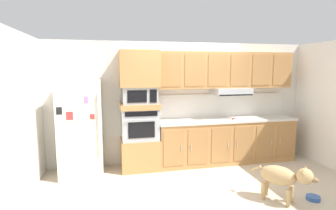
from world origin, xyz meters
TOP-DOWN VIEW (x-y plane):
  - ground_plane at (0.00, 0.00)m, footprint 9.60×9.60m
  - back_kitchen_wall at (0.00, 1.11)m, footprint 6.20×0.12m
  - side_panel_left at (-2.80, 0.00)m, footprint 0.12×7.10m
  - side_panel_right at (2.80, 0.00)m, footprint 0.12×7.10m
  - refrigerator at (-2.02, 0.68)m, footprint 0.76×0.73m
  - oven_base_cabinet at (-0.93, 0.75)m, footprint 0.74×0.62m
  - built_in_oven at (-0.93, 0.75)m, footprint 0.70×0.62m
  - appliance_mid_shelf at (-0.93, 0.75)m, footprint 0.74×0.62m
  - microwave at (-0.93, 0.75)m, footprint 0.64×0.54m
  - appliance_upper_cabinet at (-0.93, 0.75)m, footprint 0.74×0.62m
  - lower_cabinet_run at (0.89, 0.75)m, footprint 2.90×0.63m
  - countertop_slab at (0.89, 0.75)m, footprint 2.94×0.64m
  - backsplash_panel at (0.89, 1.04)m, footprint 2.94×0.02m
  - upper_cabinet_with_hood at (0.89, 0.87)m, footprint 2.90×0.48m
  - screwdriver at (1.01, 0.68)m, footprint 0.17×0.17m
  - dog at (0.96, -1.08)m, footprint 0.64×0.77m
  - dog_food_bowl at (1.46, -1.12)m, footprint 0.20×0.20m

SIDE VIEW (x-z plane):
  - ground_plane at x=0.00m, z-range 0.00..0.00m
  - dog_food_bowl at x=1.46m, z-range 0.00..0.06m
  - oven_base_cabinet at x=-0.93m, z-range 0.00..0.60m
  - dog at x=0.96m, z-range 0.09..0.70m
  - lower_cabinet_run at x=0.89m, z-range 0.00..0.88m
  - refrigerator at x=-2.02m, z-range 0.00..1.76m
  - countertop_slab at x=0.89m, z-range 0.88..0.92m
  - built_in_oven at x=-0.93m, z-range 0.60..1.20m
  - screwdriver at x=1.01m, z-range 0.92..0.95m
  - backsplash_panel at x=0.89m, z-range 0.92..1.42m
  - back_kitchen_wall at x=0.00m, z-range 0.00..2.50m
  - side_panel_left at x=-2.80m, z-range 0.00..2.50m
  - side_panel_right at x=2.80m, z-range 0.00..2.50m
  - appliance_mid_shelf at x=-0.93m, z-range 1.20..1.30m
  - microwave at x=-0.93m, z-range 1.30..1.62m
  - upper_cabinet_with_hood at x=0.89m, z-range 1.46..2.34m
  - appliance_upper_cabinet at x=-0.93m, z-range 1.62..2.30m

